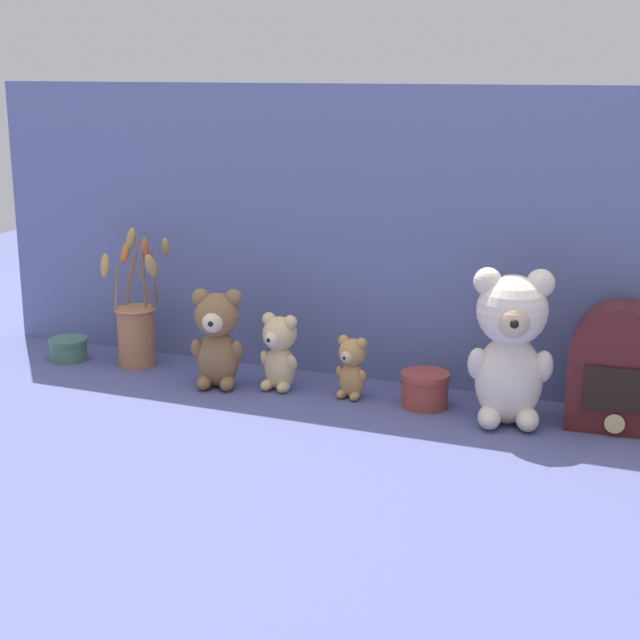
# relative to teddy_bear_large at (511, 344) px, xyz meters

# --- Properties ---
(ground_plane) EXTENTS (4.00, 4.00, 0.00)m
(ground_plane) POSITION_rel_teddy_bear_large_xyz_m (-0.40, 0.00, -0.16)
(ground_plane) COLOR #4C5184
(backdrop_wall) EXTENTS (1.76, 0.02, 0.64)m
(backdrop_wall) POSITION_rel_teddy_bear_large_xyz_m (-0.40, 0.17, 0.16)
(backdrop_wall) COLOR slate
(backdrop_wall) RESTS_ON ground
(teddy_bear_large) EXTENTS (0.17, 0.15, 0.31)m
(teddy_bear_large) POSITION_rel_teddy_bear_large_xyz_m (0.00, 0.00, 0.00)
(teddy_bear_large) COLOR beige
(teddy_bear_large) RESTS_ON ground
(teddy_bear_medium) EXTENTS (0.12, 0.11, 0.21)m
(teddy_bear_medium) POSITION_rel_teddy_bear_large_xyz_m (-0.62, -0.02, -0.05)
(teddy_bear_medium) COLOR olive
(teddy_bear_medium) RESTS_ON ground
(teddy_bear_small) EXTENTS (0.09, 0.08, 0.17)m
(teddy_bear_small) POSITION_rel_teddy_bear_large_xyz_m (-0.49, 0.02, -0.07)
(teddy_bear_small) COLOR #DBBC84
(teddy_bear_small) RESTS_ON ground
(teddy_bear_tiny) EXTENTS (0.07, 0.07, 0.13)m
(teddy_bear_tiny) POSITION_rel_teddy_bear_large_xyz_m (-0.33, 0.03, -0.09)
(teddy_bear_tiny) COLOR tan
(teddy_bear_tiny) RESTS_ON ground
(flower_vase) EXTENTS (0.16, 0.10, 0.32)m
(flower_vase) POSITION_rel_teddy_bear_large_xyz_m (-0.87, 0.05, -0.06)
(flower_vase) COLOR #AD7047
(flower_vase) RESTS_ON ground
(vintage_radio) EXTENTS (0.19, 0.12, 0.24)m
(vintage_radio) POSITION_rel_teddy_bear_large_xyz_m (0.20, 0.06, -0.04)
(vintage_radio) COLOR #4C1919
(vintage_radio) RESTS_ON ground
(decorative_tin_tall) EXTENTS (0.09, 0.09, 0.05)m
(decorative_tin_tall) POSITION_rel_teddy_bear_large_xyz_m (-1.04, 0.03, -0.13)
(decorative_tin_tall) COLOR #47705B
(decorative_tin_tall) RESTS_ON ground
(decorative_tin_short) EXTENTS (0.10, 0.10, 0.07)m
(decorative_tin_short) POSITION_rel_teddy_bear_large_xyz_m (-0.18, 0.03, -0.12)
(decorative_tin_short) COLOR #993D33
(decorative_tin_short) RESTS_ON ground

